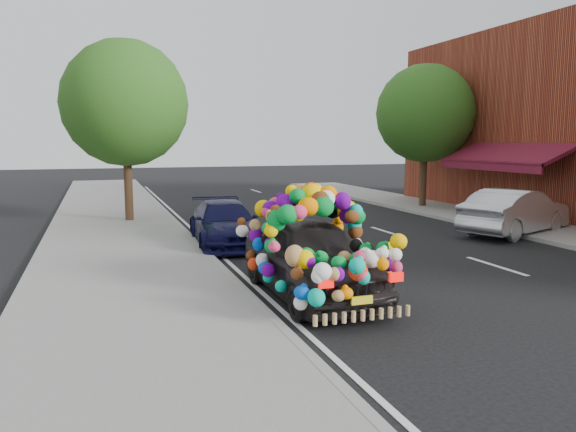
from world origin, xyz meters
The scene contains 10 objects.
ground centered at (0.00, 0.00, 0.00)m, with size 100.00×100.00×0.00m, color black.
sidewalk centered at (-4.30, 0.00, 0.06)m, with size 4.00×60.00×0.12m, color gray.
kerb centered at (-2.35, 0.00, 0.07)m, with size 0.15×60.00×0.13m, color gray.
footpath_far centered at (8.20, 3.00, 0.06)m, with size 3.00×40.00×0.12m, color gray.
lane_markings centered at (3.60, 0.00, 0.01)m, with size 6.00×50.00×0.01m, color silver, non-canonical shape.
tree_near_sidewalk centered at (-3.80, 9.50, 4.02)m, with size 4.20×4.20×6.13m.
tree_far_b centered at (8.00, 10.00, 3.89)m, with size 4.00×4.00×5.90m.
plush_art_car centered at (-1.20, -0.87, 1.05)m, with size 2.03×4.34×2.06m.
navy_sedan centered at (-1.59, 4.50, 0.58)m, with size 1.64×4.03×1.17m, color black.
silver_hatchback centered at (7.00, 3.36, 0.69)m, with size 1.46×4.18×1.38m, color #B5B9BE.
Camera 1 is at (-4.81, -10.16, 2.80)m, focal length 35.00 mm.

